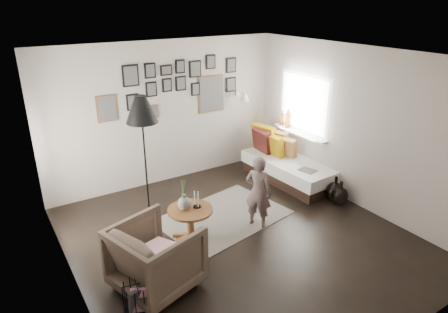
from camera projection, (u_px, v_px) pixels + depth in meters
ground at (239, 238)px, 5.83m from camera, size 4.80×4.80×0.00m
wall_back at (166, 114)px, 7.22m from camera, size 4.50×0.00×4.50m
wall_front at (398, 242)px, 3.46m from camera, size 4.50×0.00×4.50m
wall_left at (66, 197)px, 4.22m from camera, size 0.00×4.80×4.80m
wall_right at (355, 128)px, 6.46m from camera, size 0.00×4.80×4.80m
ceiling at (242, 56)px, 4.85m from camera, size 4.80×4.80×0.00m
door_left at (50, 178)px, 5.26m from camera, size 0.00×2.14×2.14m
window_right at (294, 128)px, 7.61m from camera, size 0.15×1.32×1.30m
gallery_wall at (179, 88)px, 7.18m from camera, size 2.74×0.03×1.08m
wall_sconce at (244, 97)px, 7.72m from camera, size 0.18×0.36×0.16m
rug at (223, 217)px, 6.37m from camera, size 2.13×1.66×0.01m
pedestal_table at (191, 226)px, 5.70m from camera, size 0.64×0.64×0.50m
vase at (184, 201)px, 5.52m from camera, size 0.18×0.18×0.46m
candles at (197, 200)px, 5.61m from camera, size 0.11×0.11×0.24m
daybed at (286, 165)px, 7.59m from camera, size 0.93×1.98×0.93m
magazine_on_daybed at (308, 170)px, 7.01m from camera, size 0.27×0.33×0.02m
armchair at (156, 257)px, 4.71m from camera, size 1.14×1.12×0.83m
armchair_cushion at (156, 250)px, 4.74m from camera, size 0.46×0.47×0.17m
floor_lamp at (142, 114)px, 5.72m from camera, size 0.46×0.46×1.98m
magazine_basket at (138, 298)px, 4.39m from camera, size 0.35×0.35×0.38m
demijohn_large at (335, 192)px, 6.79m from camera, size 0.31×0.31×0.46m
demijohn_small at (340, 196)px, 6.70m from camera, size 0.27×0.27×0.42m
child at (258, 192)px, 5.94m from camera, size 0.45×0.49×1.13m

